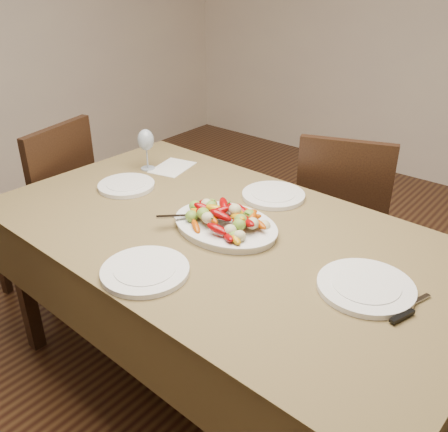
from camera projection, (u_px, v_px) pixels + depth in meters
floor at (184, 416)px, 2.02m from camera, size 6.00×6.00×0.00m
dining_table at (224, 313)px, 2.01m from camera, size 1.88×1.11×0.76m
chair_far at (342, 218)px, 2.52m from camera, size 0.54×0.54×0.95m
chair_left at (42, 209)px, 2.61m from camera, size 0.50×0.50×0.95m
serving_platter at (225, 227)px, 1.83m from camera, size 0.42×0.32×0.02m
roasted_vegetables at (225, 213)px, 1.81m from camera, size 0.34×0.24×0.09m
serving_spoon at (205, 216)px, 1.83m from camera, size 0.27×0.21×0.03m
plate_left at (126, 186)px, 2.17m from camera, size 0.24×0.24×0.02m
plate_right at (366, 287)px, 1.51m from camera, size 0.29×0.29×0.02m
plate_far at (273, 195)px, 2.08m from camera, size 0.26×0.26×0.02m
plate_near at (145, 271)px, 1.58m from camera, size 0.28×0.28×0.02m
wine_glass at (146, 148)px, 2.31m from camera, size 0.08×0.08×0.20m
menu_card at (172, 167)px, 2.37m from camera, size 0.19×0.24×0.00m
table_knife at (409, 310)px, 1.42m from camera, size 0.08×0.20×0.01m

